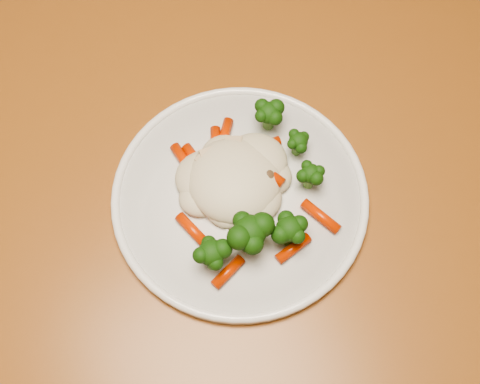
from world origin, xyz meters
The scene contains 3 objects.
dining_table centered at (-0.14, -0.21, 0.66)m, with size 1.38×0.98×0.75m.
plate centered at (-0.22, -0.16, 0.76)m, with size 0.29×0.29×0.01m, color white.
meal centered at (-0.21, -0.17, 0.78)m, with size 0.19×0.19×0.05m.
Camera 1 is at (-0.34, -0.41, 1.38)m, focal length 45.00 mm.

